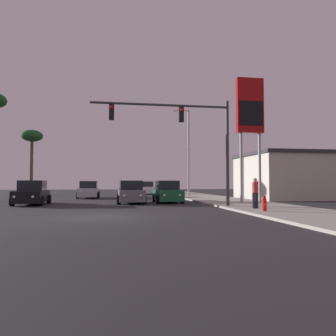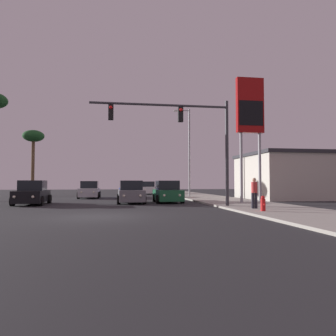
# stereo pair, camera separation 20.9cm
# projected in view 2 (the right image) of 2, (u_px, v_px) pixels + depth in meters

# --- Properties ---
(ground_plane) EXTENTS (120.00, 120.00, 0.00)m
(ground_plane) POSITION_uv_depth(u_px,v_px,m) (97.00, 217.00, 14.68)
(ground_plane) COLOR #28282B
(sidewalk_right) EXTENTS (5.00, 60.00, 0.12)m
(sidewalk_right) POSITION_uv_depth(u_px,v_px,m) (227.00, 201.00, 26.01)
(sidewalk_right) COLOR #9E998E
(sidewalk_right) RESTS_ON ground
(building_gas_station) EXTENTS (10.30, 8.30, 4.30)m
(building_gas_station) POSITION_uv_depth(u_px,v_px,m) (300.00, 176.00, 31.03)
(building_gas_station) COLOR beige
(building_gas_station) RESTS_ON ground
(car_grey) EXTENTS (2.04, 4.32, 1.68)m
(car_grey) POSITION_uv_depth(u_px,v_px,m) (131.00, 193.00, 24.39)
(car_grey) COLOR slate
(car_grey) RESTS_ON ground
(car_black) EXTENTS (2.04, 4.34, 1.68)m
(car_black) POSITION_uv_depth(u_px,v_px,m) (32.00, 194.00, 22.78)
(car_black) COLOR black
(car_black) RESTS_ON ground
(car_green) EXTENTS (2.04, 4.32, 1.68)m
(car_green) POSITION_uv_depth(u_px,v_px,m) (167.00, 193.00, 25.20)
(car_green) COLOR #195933
(car_green) RESTS_ON ground
(car_silver) EXTENTS (2.04, 4.31, 1.68)m
(car_silver) POSITION_uv_depth(u_px,v_px,m) (89.00, 190.00, 32.29)
(car_silver) COLOR #B7B7BC
(car_silver) RESTS_ON ground
(car_blue) EXTENTS (2.04, 4.33, 1.68)m
(car_blue) POSITION_uv_depth(u_px,v_px,m) (128.00, 190.00, 33.51)
(car_blue) COLOR navy
(car_blue) RESTS_ON ground
(car_white) EXTENTS (2.04, 4.32, 1.68)m
(car_white) POSITION_uv_depth(u_px,v_px,m) (148.00, 188.00, 43.54)
(car_white) COLOR silver
(car_white) RESTS_ON ground
(traffic_light_mast) EXTENTS (8.47, 0.36, 6.50)m
(traffic_light_mast) POSITION_uv_depth(u_px,v_px,m) (188.00, 129.00, 19.95)
(traffic_light_mast) COLOR #38383D
(traffic_light_mast) RESTS_ON sidewalk_right
(street_lamp) EXTENTS (1.74, 0.24, 9.00)m
(street_lamp) POSITION_uv_depth(u_px,v_px,m) (188.00, 148.00, 33.65)
(street_lamp) COLOR #99999E
(street_lamp) RESTS_ON sidewalk_right
(gas_station_sign) EXTENTS (2.00, 0.42, 9.00)m
(gas_station_sign) POSITION_uv_depth(u_px,v_px,m) (250.00, 112.00, 23.64)
(gas_station_sign) COLOR #99999E
(gas_station_sign) RESTS_ON sidewalk_right
(fire_hydrant) EXTENTS (0.24, 0.34, 0.76)m
(fire_hydrant) POSITION_uv_depth(u_px,v_px,m) (263.00, 204.00, 16.24)
(fire_hydrant) COLOR red
(fire_hydrant) RESTS_ON sidewalk_right
(pedestrian_on_sidewalk) EXTENTS (0.34, 0.32, 1.67)m
(pedestrian_on_sidewalk) POSITION_uv_depth(u_px,v_px,m) (254.00, 192.00, 17.89)
(pedestrian_on_sidewalk) COLOR #23232D
(pedestrian_on_sidewalk) RESTS_ON sidewalk_right
(palm_tree_mid) EXTENTS (2.40, 2.40, 7.52)m
(palm_tree_mid) POSITION_uv_depth(u_px,v_px,m) (33.00, 139.00, 37.33)
(palm_tree_mid) COLOR brown
(palm_tree_mid) RESTS_ON ground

